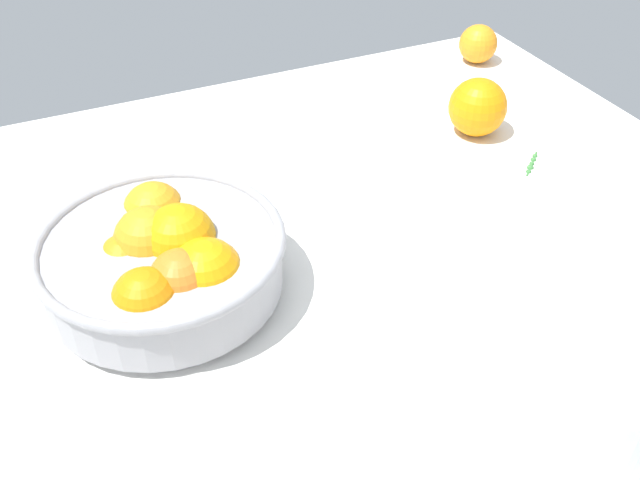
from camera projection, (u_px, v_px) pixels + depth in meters
ground_plane at (347, 272)px, 82.32cm from camera, size 110.69×99.37×3.00cm
fruit_bowl at (165, 260)px, 74.42cm from camera, size 26.34×26.34×10.57cm
juice_glass at (608, 431)px, 58.56cm from camera, size 7.54×7.54×9.11cm
loose_orange_0 at (478, 107)px, 101.94cm from camera, size 8.43×8.43×8.43cm
loose_orange_1 at (478, 44)px, 121.78cm from camera, size 6.56×6.56×6.56cm
herb_sprig_0 at (532, 163)px, 97.58cm from camera, size 5.18×4.58×0.97cm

